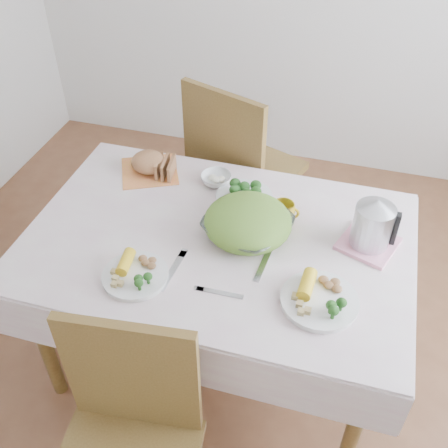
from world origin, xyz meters
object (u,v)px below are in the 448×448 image
(dinner_plate_right, at_px, (319,301))
(yellow_mug, at_px, (283,211))
(chair_far, at_px, (247,179))
(dinner_plate_left, at_px, (135,276))
(salad_bowl, at_px, (248,227))
(dining_table, at_px, (218,302))
(electric_kettle, at_px, (373,221))

(dinner_plate_right, distance_m, yellow_mug, 0.46)
(chair_far, distance_m, dinner_plate_right, 1.18)
(dinner_plate_left, bearing_deg, salad_bowl, 45.73)
(dinner_plate_left, bearing_deg, dining_table, 52.36)
(salad_bowl, bearing_deg, electric_kettle, 8.62)
(dining_table, distance_m, electric_kettle, 0.77)
(yellow_mug, bearing_deg, electric_kettle, -10.56)
(dinner_plate_right, bearing_deg, chair_far, 116.36)
(chair_far, height_order, salad_bowl, chair_far)
(salad_bowl, bearing_deg, dinner_plate_left, -134.27)
(dinner_plate_left, relative_size, dinner_plate_right, 0.89)
(dinner_plate_left, relative_size, yellow_mug, 2.50)
(salad_bowl, relative_size, electric_kettle, 1.56)
(salad_bowl, xyz_separation_m, electric_kettle, (0.46, 0.07, 0.08))
(salad_bowl, bearing_deg, dinner_plate_right, -40.03)
(dining_table, bearing_deg, yellow_mug, 39.78)
(electric_kettle, bearing_deg, salad_bowl, -169.48)
(chair_far, distance_m, electric_kettle, 1.03)
(dining_table, bearing_deg, electric_kettle, 11.90)
(chair_far, xyz_separation_m, yellow_mug, (0.30, -0.62, 0.34))
(dinner_plate_right, xyz_separation_m, yellow_mug, (-0.21, 0.41, 0.03))
(dining_table, bearing_deg, salad_bowl, 24.90)
(chair_far, relative_size, dinner_plate_left, 4.43)
(electric_kettle, bearing_deg, yellow_mug, 171.33)
(electric_kettle, bearing_deg, dinner_plate_right, -110.02)
(salad_bowl, distance_m, electric_kettle, 0.47)
(dinner_plate_left, distance_m, electric_kettle, 0.90)
(dinner_plate_right, relative_size, yellow_mug, 2.81)
(yellow_mug, bearing_deg, dining_table, -140.22)
(salad_bowl, relative_size, yellow_mug, 3.34)
(yellow_mug, distance_m, electric_kettle, 0.36)
(salad_bowl, bearing_deg, chair_far, 103.76)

